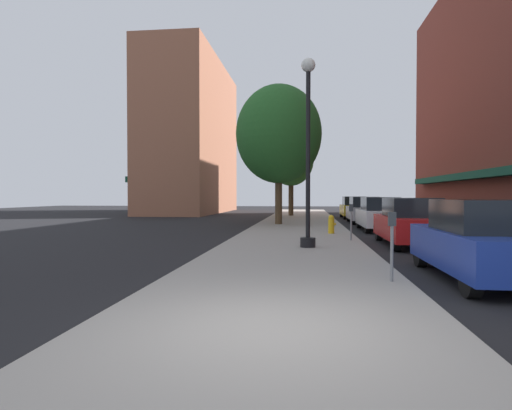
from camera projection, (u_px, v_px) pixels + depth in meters
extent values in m
plane|color=black|center=(374.00, 228.00, 22.65)|extent=(90.00, 90.00, 0.00)
cube|color=gray|center=(298.00, 225.00, 24.11)|extent=(4.80, 50.00, 0.12)
cube|color=#144C38|center=(494.00, 173.00, 25.65)|extent=(0.90, 34.00, 0.50)
cube|color=#9E6047|center=(193.00, 138.00, 43.10)|extent=(6.00, 18.00, 14.98)
cube|color=#144C38|center=(161.00, 182.00, 43.60)|extent=(0.90, 15.30, 0.50)
cylinder|color=black|center=(308.00, 242.00, 13.39)|extent=(0.48, 0.48, 0.30)
cylinder|color=black|center=(308.00, 155.00, 13.32)|extent=(0.14, 0.14, 5.20)
sphere|color=silver|center=(308.00, 65.00, 13.26)|extent=(0.44, 0.44, 0.44)
cylinder|color=gold|center=(331.00, 226.00, 18.20)|extent=(0.26, 0.26, 0.62)
sphere|color=gold|center=(331.00, 218.00, 18.19)|extent=(0.24, 0.24, 0.24)
cylinder|color=gold|center=(335.00, 224.00, 18.18)|extent=(0.12, 0.10, 0.10)
cylinder|color=slate|center=(351.00, 226.00, 15.42)|extent=(0.06, 0.06, 1.05)
cube|color=#33383D|center=(351.00, 208.00, 15.41)|extent=(0.14, 0.09, 0.26)
cylinder|color=slate|center=(392.00, 254.00, 8.06)|extent=(0.06, 0.06, 1.05)
cube|color=#33383D|center=(392.00, 219.00, 8.04)|extent=(0.14, 0.09, 0.26)
cylinder|color=#4C3823|center=(279.00, 193.00, 30.03)|extent=(0.40, 0.40, 3.57)
ellipsoid|color=#2D6B28|center=(279.00, 141.00, 29.95)|extent=(4.89, 4.89, 5.63)
cylinder|color=#4C3823|center=(279.00, 195.00, 24.16)|extent=(0.40, 0.40, 3.28)
ellipsoid|color=#235B23|center=(279.00, 134.00, 24.08)|extent=(4.83, 4.83, 5.56)
cylinder|color=#4C3823|center=(291.00, 196.00, 34.40)|extent=(0.40, 0.40, 3.12)
ellipsoid|color=#387F33|center=(291.00, 160.00, 34.34)|extent=(3.64, 3.64, 4.19)
cylinder|color=black|center=(421.00, 254.00, 10.42)|extent=(0.22, 0.64, 0.64)
cylinder|color=black|center=(488.00, 255.00, 10.24)|extent=(0.22, 0.64, 0.64)
cylinder|color=black|center=(471.00, 279.00, 7.24)|extent=(0.22, 0.64, 0.64)
cube|color=#1E389E|center=(481.00, 249.00, 8.73)|extent=(1.80, 4.30, 0.76)
cube|color=black|center=(484.00, 216.00, 8.57)|extent=(1.56, 2.20, 0.64)
cylinder|color=black|center=(379.00, 232.00, 16.45)|extent=(0.22, 0.64, 0.64)
cylinder|color=black|center=(421.00, 233.00, 16.27)|extent=(0.22, 0.64, 0.64)
cylinder|color=black|center=(396.00, 241.00, 13.27)|extent=(0.22, 0.64, 0.64)
cylinder|color=black|center=(448.00, 242.00, 13.09)|extent=(0.22, 0.64, 0.64)
cube|color=red|center=(410.00, 227.00, 14.76)|extent=(1.80, 4.30, 0.76)
cube|color=black|center=(411.00, 207.00, 14.60)|extent=(1.56, 2.20, 0.64)
cylinder|color=black|center=(359.00, 222.00, 22.68)|extent=(0.22, 0.64, 0.64)
cylinder|color=black|center=(389.00, 222.00, 22.50)|extent=(0.22, 0.64, 0.64)
cylinder|color=black|center=(367.00, 226.00, 19.51)|extent=(0.22, 0.64, 0.64)
cylinder|color=black|center=(403.00, 227.00, 19.32)|extent=(0.22, 0.64, 0.64)
cube|color=silver|center=(379.00, 218.00, 21.00)|extent=(1.80, 4.30, 0.76)
cube|color=black|center=(380.00, 204.00, 20.83)|extent=(1.56, 2.20, 0.64)
cylinder|color=black|center=(348.00, 217.00, 28.44)|extent=(0.22, 0.64, 0.64)
cylinder|color=black|center=(372.00, 217.00, 28.26)|extent=(0.22, 0.64, 0.64)
cylinder|color=black|center=(354.00, 219.00, 25.26)|extent=(0.22, 0.64, 0.64)
cylinder|color=black|center=(381.00, 220.00, 25.08)|extent=(0.22, 0.64, 0.64)
cube|color=#B2B2BA|center=(363.00, 213.00, 26.75)|extent=(1.80, 4.30, 0.76)
cube|color=black|center=(364.00, 202.00, 26.59)|extent=(1.56, 2.20, 0.64)
cylinder|color=black|center=(341.00, 213.00, 34.02)|extent=(0.22, 0.64, 0.64)
cylinder|color=black|center=(361.00, 213.00, 33.84)|extent=(0.22, 0.64, 0.64)
cylinder|color=black|center=(345.00, 215.00, 30.84)|extent=(0.22, 0.64, 0.64)
cylinder|color=black|center=(367.00, 215.00, 30.66)|extent=(0.22, 0.64, 0.64)
cube|color=gold|center=(354.00, 210.00, 32.33)|extent=(1.80, 4.30, 0.76)
cube|color=black|center=(354.00, 201.00, 32.17)|extent=(1.56, 2.20, 0.64)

